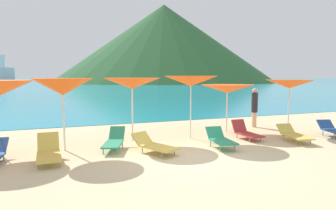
{
  "coord_description": "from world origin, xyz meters",
  "views": [
    {
      "loc": [
        -3.77,
        -7.93,
        2.39
      ],
      "look_at": [
        0.66,
        3.53,
        1.2
      ],
      "focal_mm": 32.07,
      "sensor_mm": 36.0,
      "label": 1
    }
  ],
  "objects_px": {
    "umbrella_3": "(191,81)",
    "lounge_chair_4": "(49,152)",
    "umbrella_2": "(132,84)",
    "beachgoer_0": "(255,106)",
    "lounge_chair_6": "(221,139)",
    "lounge_chair_3": "(294,134)",
    "umbrella_1": "(63,87)",
    "umbrella_4": "(227,89)",
    "lounge_chair_1": "(246,132)",
    "lounge_chair_5": "(333,129)",
    "lounge_chair_7": "(114,141)",
    "umbrella_5": "(290,84)",
    "lounge_chair_0": "(154,145)"
  },
  "relations": [
    {
      "from": "umbrella_1",
      "to": "lounge_chair_4",
      "type": "distance_m",
      "value": 2.18
    },
    {
      "from": "umbrella_3",
      "to": "beachgoer_0",
      "type": "height_order",
      "value": "umbrella_3"
    },
    {
      "from": "lounge_chair_6",
      "to": "lounge_chair_4",
      "type": "bearing_deg",
      "value": -177.08
    },
    {
      "from": "umbrella_5",
      "to": "lounge_chair_7",
      "type": "height_order",
      "value": "umbrella_5"
    },
    {
      "from": "lounge_chair_4",
      "to": "lounge_chair_5",
      "type": "height_order",
      "value": "lounge_chair_4"
    },
    {
      "from": "lounge_chair_4",
      "to": "lounge_chair_7",
      "type": "bearing_deg",
      "value": 20.13
    },
    {
      "from": "lounge_chair_1",
      "to": "lounge_chair_3",
      "type": "relative_size",
      "value": 0.84
    },
    {
      "from": "umbrella_1",
      "to": "beachgoer_0",
      "type": "xyz_separation_m",
      "value": [
        8.48,
        1.49,
        -1.06
      ]
    },
    {
      "from": "lounge_chair_1",
      "to": "lounge_chair_3",
      "type": "height_order",
      "value": "lounge_chair_1"
    },
    {
      "from": "umbrella_5",
      "to": "lounge_chair_0",
      "type": "relative_size",
      "value": 1.29
    },
    {
      "from": "umbrella_3",
      "to": "lounge_chair_7",
      "type": "height_order",
      "value": "umbrella_3"
    },
    {
      "from": "umbrella_5",
      "to": "lounge_chair_0",
      "type": "xyz_separation_m",
      "value": [
        -6.42,
        -1.22,
        -1.8
      ]
    },
    {
      "from": "lounge_chair_6",
      "to": "lounge_chair_7",
      "type": "xyz_separation_m",
      "value": [
        -3.35,
        1.09,
        -0.02
      ]
    },
    {
      "from": "lounge_chair_1",
      "to": "lounge_chair_6",
      "type": "distance_m",
      "value": 1.9
    },
    {
      "from": "umbrella_3",
      "to": "lounge_chair_3",
      "type": "relative_size",
      "value": 1.44
    },
    {
      "from": "umbrella_4",
      "to": "lounge_chair_1",
      "type": "distance_m",
      "value": 2.25
    },
    {
      "from": "umbrella_3",
      "to": "umbrella_1",
      "type": "bearing_deg",
      "value": -176.78
    },
    {
      "from": "umbrella_1",
      "to": "umbrella_4",
      "type": "height_order",
      "value": "umbrella_1"
    },
    {
      "from": "lounge_chair_6",
      "to": "lounge_chair_3",
      "type": "bearing_deg",
      "value": 4.38
    },
    {
      "from": "umbrella_3",
      "to": "beachgoer_0",
      "type": "xyz_separation_m",
      "value": [
        3.89,
        1.23,
        -1.21
      ]
    },
    {
      "from": "lounge_chair_5",
      "to": "lounge_chair_6",
      "type": "distance_m",
      "value": 5.15
    },
    {
      "from": "lounge_chair_7",
      "to": "beachgoer_0",
      "type": "bearing_deg",
      "value": 36.31
    },
    {
      "from": "umbrella_5",
      "to": "lounge_chair_6",
      "type": "distance_m",
      "value": 4.71
    },
    {
      "from": "umbrella_2",
      "to": "beachgoer_0",
      "type": "relative_size",
      "value": 1.27
    },
    {
      "from": "umbrella_1",
      "to": "umbrella_2",
      "type": "height_order",
      "value": "umbrella_2"
    },
    {
      "from": "umbrella_2",
      "to": "umbrella_4",
      "type": "relative_size",
      "value": 0.98
    },
    {
      "from": "umbrella_2",
      "to": "lounge_chair_1",
      "type": "distance_m",
      "value": 4.69
    },
    {
      "from": "lounge_chair_3",
      "to": "lounge_chair_4",
      "type": "bearing_deg",
      "value": -171.21
    },
    {
      "from": "umbrella_2",
      "to": "lounge_chair_7",
      "type": "xyz_separation_m",
      "value": [
        -0.91,
        -1.11,
        -1.83
      ]
    },
    {
      "from": "lounge_chair_4",
      "to": "beachgoer_0",
      "type": "relative_size",
      "value": 0.88
    },
    {
      "from": "umbrella_5",
      "to": "lounge_chair_4",
      "type": "distance_m",
      "value": 9.7
    },
    {
      "from": "lounge_chair_3",
      "to": "lounge_chair_4",
      "type": "xyz_separation_m",
      "value": [
        -8.37,
        0.42,
        0.01
      ]
    },
    {
      "from": "umbrella_3",
      "to": "lounge_chair_0",
      "type": "height_order",
      "value": "umbrella_3"
    },
    {
      "from": "lounge_chair_3",
      "to": "umbrella_1",
      "type": "bearing_deg",
      "value": -179.8
    },
    {
      "from": "umbrella_4",
      "to": "lounge_chair_3",
      "type": "xyz_separation_m",
      "value": [
        1.24,
        -2.6,
        -1.58
      ]
    },
    {
      "from": "lounge_chair_4",
      "to": "beachgoer_0",
      "type": "height_order",
      "value": "beachgoer_0"
    },
    {
      "from": "umbrella_4",
      "to": "lounge_chair_0",
      "type": "height_order",
      "value": "umbrella_4"
    },
    {
      "from": "lounge_chair_3",
      "to": "beachgoer_0",
      "type": "distance_m",
      "value": 3.23
    },
    {
      "from": "umbrella_1",
      "to": "lounge_chair_6",
      "type": "distance_m",
      "value": 5.39
    },
    {
      "from": "lounge_chair_1",
      "to": "lounge_chair_4",
      "type": "relative_size",
      "value": 0.87
    },
    {
      "from": "umbrella_2",
      "to": "umbrella_5",
      "type": "xyz_separation_m",
      "value": [
        6.59,
        -0.82,
        -0.07
      ]
    },
    {
      "from": "lounge_chair_3",
      "to": "lounge_chair_5",
      "type": "xyz_separation_m",
      "value": [
        2.11,
        0.15,
        0.03
      ]
    },
    {
      "from": "umbrella_3",
      "to": "lounge_chair_4",
      "type": "relative_size",
      "value": 1.49
    },
    {
      "from": "umbrella_5",
      "to": "beachgoer_0",
      "type": "bearing_deg",
      "value": 108.27
    },
    {
      "from": "lounge_chair_0",
      "to": "lounge_chair_7",
      "type": "distance_m",
      "value": 1.42
    },
    {
      "from": "lounge_chair_0",
      "to": "lounge_chair_1",
      "type": "relative_size",
      "value": 1.24
    },
    {
      "from": "lounge_chair_6",
      "to": "beachgoer_0",
      "type": "bearing_deg",
      "value": 45.98
    },
    {
      "from": "umbrella_3",
      "to": "lounge_chair_3",
      "type": "height_order",
      "value": "umbrella_3"
    },
    {
      "from": "umbrella_1",
      "to": "lounge_chair_6",
      "type": "xyz_separation_m",
      "value": [
        4.87,
        -1.5,
        -1.74
      ]
    },
    {
      "from": "umbrella_5",
      "to": "lounge_chair_0",
      "type": "distance_m",
      "value": 6.78
    }
  ]
}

